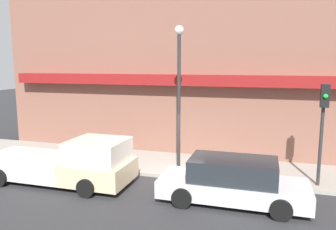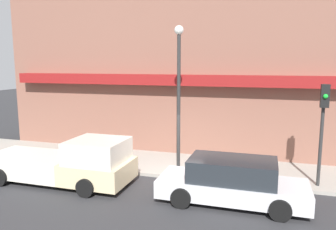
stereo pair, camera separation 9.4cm
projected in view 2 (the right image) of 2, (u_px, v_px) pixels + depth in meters
ground_plane at (168, 179)px, 12.92m from camera, size 80.00×80.00×0.00m
sidewalk at (178, 165)px, 14.45m from camera, size 36.00×3.25×0.13m
building at (195, 52)px, 16.60m from camera, size 19.80×3.80×10.15m
pickup_truck at (67, 163)px, 12.38m from camera, size 5.79×2.25×1.76m
parked_car at (232, 182)px, 10.61m from camera, size 4.76×2.01×1.47m
fire_hydrant at (97, 154)px, 14.74m from camera, size 0.17×0.17×0.72m
street_lamp at (179, 83)px, 12.73m from camera, size 0.36×0.36×5.80m
traffic_light at (323, 117)px, 11.37m from camera, size 0.28×0.42×3.66m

